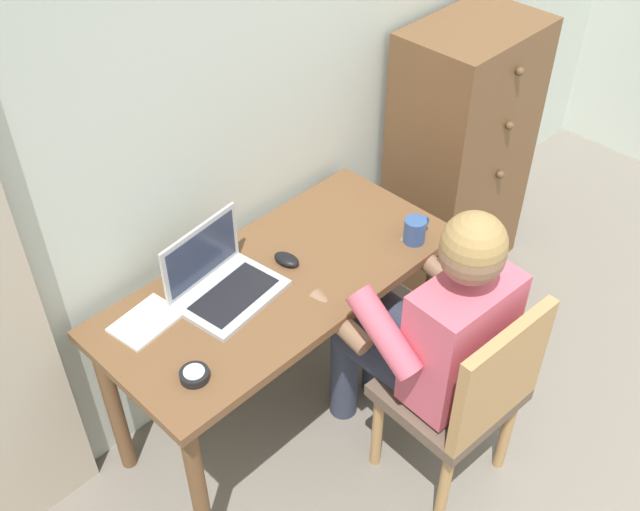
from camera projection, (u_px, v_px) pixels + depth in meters
name	position (u px, v px, depth m)	size (l,w,h in m)	color
wall_back	(310.00, 52.00, 2.72)	(4.80, 0.05, 2.50)	silver
desk	(280.00, 300.00, 2.66)	(1.30, 0.59, 0.72)	brown
dresser	(460.00, 155.00, 3.36)	(0.60, 0.43, 1.22)	brown
chair	(467.00, 393.00, 2.51)	(0.44, 0.43, 0.87)	brown
person_seated	(431.00, 325.00, 2.49)	(0.55, 0.60, 1.18)	#33384C
laptop	(221.00, 281.00, 2.50)	(0.37, 0.29, 0.24)	#B7BABF
computer_mouse	(287.00, 259.00, 2.64)	(0.06, 0.10, 0.03)	black
desk_clock	(194.00, 375.00, 2.24)	(0.09, 0.09, 0.03)	black
notebook_pad	(146.00, 322.00, 2.42)	(0.21, 0.15, 0.01)	silver
coffee_mug	(415.00, 230.00, 2.71)	(0.12, 0.08, 0.09)	#33518C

